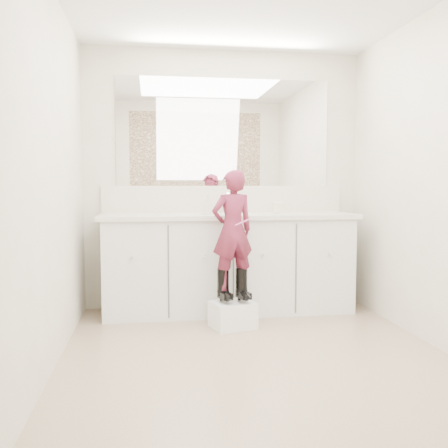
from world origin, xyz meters
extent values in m
plane|color=#826955|center=(0.00, 0.00, 0.00)|extent=(3.00, 3.00, 0.00)
plane|color=beige|center=(0.00, 1.50, 1.20)|extent=(2.60, 0.00, 2.60)
plane|color=beige|center=(0.00, -1.50, 1.20)|extent=(2.60, 0.00, 2.60)
plane|color=beige|center=(-1.30, 0.00, 1.20)|extent=(0.00, 3.00, 3.00)
plane|color=beige|center=(1.30, 0.00, 1.20)|extent=(0.00, 3.00, 3.00)
cube|color=silver|center=(0.00, 1.23, 0.42)|extent=(2.20, 0.55, 0.85)
cube|color=beige|center=(0.00, 1.21, 0.87)|extent=(2.28, 0.58, 0.04)
cube|color=beige|center=(0.00, 1.49, 1.02)|extent=(2.28, 0.03, 0.25)
cube|color=white|center=(0.00, 1.49, 1.64)|extent=(2.00, 0.02, 1.00)
cube|color=#472819|center=(0.00, -1.49, 1.65)|extent=(2.00, 0.01, 1.20)
cylinder|color=silver|center=(0.00, 1.38, 0.94)|extent=(0.08, 0.08, 0.10)
imported|color=beige|center=(0.45, 1.24, 0.94)|extent=(0.12, 0.12, 0.11)
imported|color=beige|center=(-0.19, 1.18, 0.98)|extent=(0.09, 0.09, 0.18)
cube|color=white|center=(-0.05, 0.70, 0.10)|extent=(0.39, 0.35, 0.21)
imported|color=#AD355C|center=(-0.05, 0.72, 0.79)|extent=(0.40, 0.31, 0.96)
cylinder|color=#DE5697|center=(0.02, 0.64, 0.86)|extent=(0.13, 0.05, 0.06)
camera|label=1|loc=(-0.69, -3.19, 1.15)|focal=40.00mm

